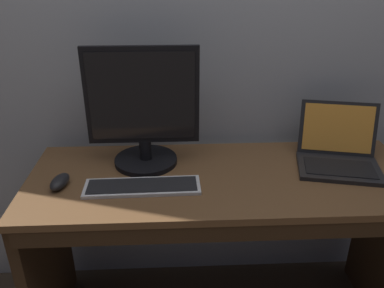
{
  "coord_description": "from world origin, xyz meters",
  "views": [
    {
      "loc": [
        -0.19,
        -1.33,
        1.56
      ],
      "look_at": [
        -0.12,
        0.0,
        0.92
      ],
      "focal_mm": 36.67,
      "sensor_mm": 36.0,
      "label": 1
    }
  ],
  "objects_px": {
    "wired_keyboard": "(142,187)",
    "computer_mouse": "(60,182)",
    "laptop_black": "(338,153)",
    "external_monitor": "(143,116)"
  },
  "relations": [
    {
      "from": "laptop_black",
      "to": "computer_mouse",
      "type": "bearing_deg",
      "value": -173.74
    },
    {
      "from": "laptop_black",
      "to": "external_monitor",
      "type": "xyz_separation_m",
      "value": [
        -0.79,
        0.05,
        0.16
      ]
    },
    {
      "from": "wired_keyboard",
      "to": "computer_mouse",
      "type": "distance_m",
      "value": 0.31
    },
    {
      "from": "laptop_black",
      "to": "wired_keyboard",
      "type": "bearing_deg",
      "value": -169.5
    },
    {
      "from": "external_monitor",
      "to": "wired_keyboard",
      "type": "distance_m",
      "value": 0.28
    },
    {
      "from": "external_monitor",
      "to": "computer_mouse",
      "type": "height_order",
      "value": "external_monitor"
    },
    {
      "from": "laptop_black",
      "to": "wired_keyboard",
      "type": "relative_size",
      "value": 0.86
    },
    {
      "from": "wired_keyboard",
      "to": "computer_mouse",
      "type": "bearing_deg",
      "value": 175.13
    },
    {
      "from": "laptop_black",
      "to": "external_monitor",
      "type": "bearing_deg",
      "value": 176.54
    },
    {
      "from": "computer_mouse",
      "to": "wired_keyboard",
      "type": "bearing_deg",
      "value": 7.77
    }
  ]
}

